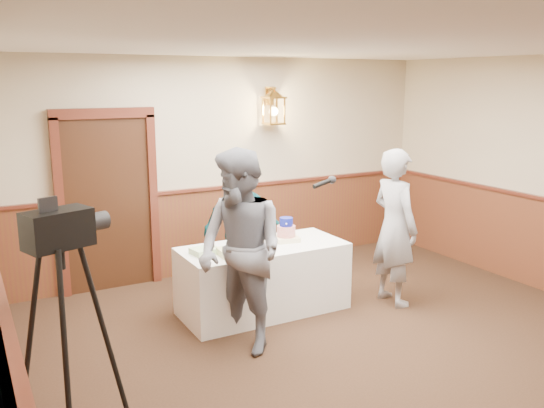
{
  "coord_description": "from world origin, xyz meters",
  "views": [
    {
      "loc": [
        -3.11,
        -3.4,
        2.51
      ],
      "look_at": [
        -0.31,
        1.7,
        1.25
      ],
      "focal_mm": 38.0,
      "sensor_mm": 36.0,
      "label": 1
    }
  ],
  "objects": [
    {
      "name": "tv_camera_rig",
      "position": [
        -2.6,
        0.4,
        0.76
      ],
      "size": [
        0.66,
        0.62,
        1.69
      ],
      "rotation": [
        0.0,
        0.0,
        0.33
      ],
      "color": "black",
      "rests_on": "ground"
    },
    {
      "name": "room_shell",
      "position": [
        -0.05,
        0.45,
        1.52
      ],
      "size": [
        6.02,
        7.02,
        2.81
      ],
      "color": "#BDAA8D",
      "rests_on": "ground"
    },
    {
      "name": "interviewer",
      "position": [
        -0.92,
        1.2,
        0.96
      ],
      "size": [
        1.64,
        1.09,
        1.91
      ],
      "rotation": [
        0.0,
        0.0,
        -1.29
      ],
      "color": "slate",
      "rests_on": "ground"
    },
    {
      "name": "tiered_cake",
      "position": [
        0.0,
        1.95,
        0.85
      ],
      "size": [
        0.3,
        0.3,
        0.27
      ],
      "rotation": [
        0.0,
        0.0,
        -0.2
      ],
      "color": "#F6E8B6",
      "rests_on": "display_table"
    },
    {
      "name": "assistant_p",
      "position": [
        -0.26,
        2.53,
        0.78
      ],
      "size": [
        0.98,
        0.66,
        1.55
      ],
      "primitive_type": "imported",
      "rotation": [
        0.0,
        0.0,
        2.81
      ],
      "color": "#0F4D57",
      "rests_on": "ground"
    },
    {
      "name": "sheet_cake_green",
      "position": [
        -0.98,
        1.93,
        0.78
      ],
      "size": [
        0.29,
        0.25,
        0.06
      ],
      "primitive_type": "cube",
      "rotation": [
        0.0,
        0.0,
        0.14
      ],
      "color": "#B1D596",
      "rests_on": "display_table"
    },
    {
      "name": "sheet_cake_yellow",
      "position": [
        -0.72,
        1.75,
        0.79
      ],
      "size": [
        0.36,
        0.28,
        0.07
      ],
      "primitive_type": "cube",
      "rotation": [
        0.0,
        0.0,
        -0.07
      ],
      "color": "#D5D780",
      "rests_on": "display_table"
    },
    {
      "name": "display_table",
      "position": [
        -0.31,
        1.9,
        0.38
      ],
      "size": [
        1.8,
        0.8,
        0.75
      ],
      "primitive_type": "cube",
      "color": "white",
      "rests_on": "ground"
    },
    {
      "name": "baker",
      "position": [
        1.11,
        1.42,
        0.89
      ],
      "size": [
        0.43,
        0.65,
        1.78
      ],
      "primitive_type": "imported",
      "rotation": [
        0.0,
        0.0,
        1.57
      ],
      "color": "gray",
      "rests_on": "ground"
    },
    {
      "name": "ground",
      "position": [
        0.0,
        0.0,
        0.0
      ],
      "size": [
        7.0,
        7.0,
        0.0
      ],
      "primitive_type": "plane",
      "color": "black",
      "rests_on": "ground"
    }
  ]
}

